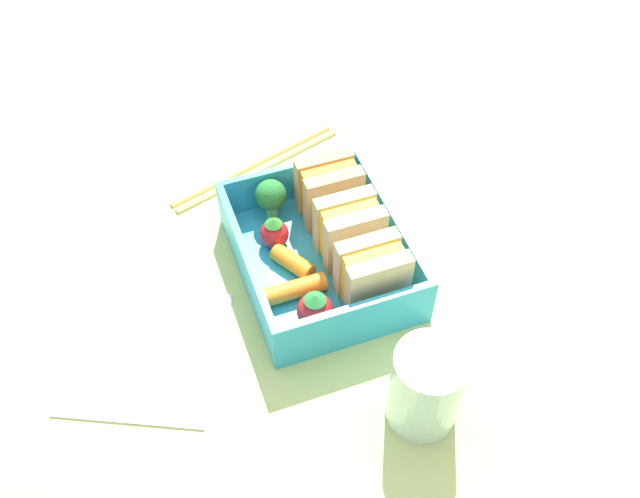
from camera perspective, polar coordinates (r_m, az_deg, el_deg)
ground_plane at (r=63.76cm, az=0.00°, el=-2.12°), size 120.00×120.00×2.00cm
bento_tray at (r=62.49cm, az=0.00°, el=-1.23°), size 16.85×13.61×1.20cm
bento_rim at (r=60.49cm, az=0.00°, el=0.29°), size 16.85×13.61×3.97cm
sandwich_left at (r=63.58cm, az=0.71°, el=4.71°), size 3.83×5.31×5.79cm
sandwich_center_left at (r=60.43cm, az=2.37°, el=1.50°), size 3.83×5.31×5.79cm
sandwich_center at (r=57.55cm, az=4.19°, el=-2.04°), size 3.83×5.31×5.79cm
broccoli_floret at (r=63.63cm, az=-3.95°, el=4.23°), size 2.81×2.81×4.19cm
strawberry_far_left at (r=62.28cm, az=-3.68°, el=1.29°), size 2.57×2.57×3.17cm
carrot_stick_far_left at (r=61.01cm, az=-2.26°, el=-0.95°), size 4.18×3.35×1.56cm
carrot_stick_left at (r=59.13cm, az=-2.07°, el=-3.26°), size 1.62×5.44×1.59cm
strawberry_left at (r=56.89cm, az=-0.39°, el=-4.92°), size 3.00×3.00×3.60cm
chopstick_pair at (r=71.51cm, az=-5.12°, el=6.65°), size 7.10×18.39×0.70cm
drinking_glass at (r=52.64cm, az=8.45°, el=-10.95°), size 5.28×5.28×7.71cm
folded_napkin at (r=59.55cm, az=-13.69°, el=-7.96°), size 16.38×16.11×0.40cm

